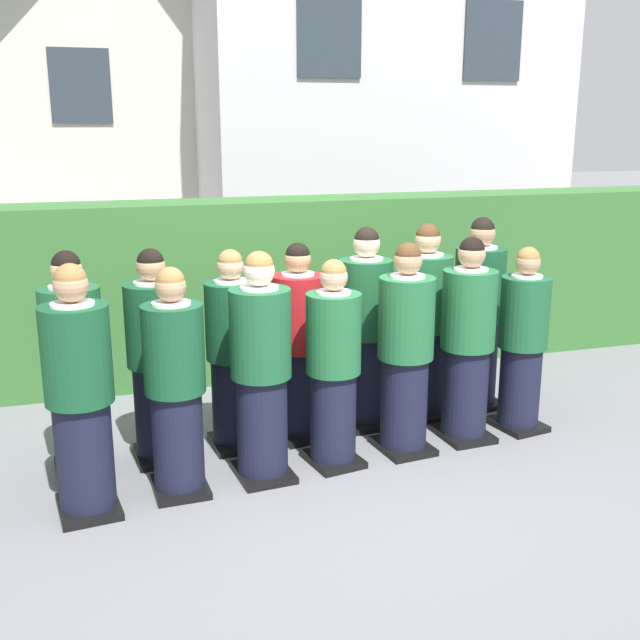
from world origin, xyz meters
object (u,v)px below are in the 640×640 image
Objects in this scene: student_front_row_3 at (333,369)px; student_rear_row_1 at (156,361)px; student_front_row_1 at (175,388)px; student_front_row_2 at (261,373)px; student_rear_row_2 at (233,355)px; student_rear_row_6 at (478,318)px; student_rear_row_5 at (425,326)px; student_front_row_6 at (522,344)px; student_rear_row_4 at (365,333)px; student_front_row_5 at (467,345)px; student_rear_row_0 at (75,370)px; student_front_row_4 at (405,354)px; student_in_red_blazer at (298,347)px; student_front_row_0 at (80,398)px.

student_front_row_3 is 1.33m from student_rear_row_1.
student_front_row_2 is at bearing 4.90° from student_front_row_1.
student_rear_row_6 is at bearing 6.76° from student_rear_row_2.
student_front_row_2 is 0.57m from student_front_row_3.
student_rear_row_5 is (2.30, 0.22, 0.03)m from student_rear_row_1.
student_rear_row_1 is (-0.07, 0.59, 0.02)m from student_front_row_1.
student_front_row_3 reaches higher than student_front_row_6.
student_rear_row_6 reaches higher than student_rear_row_4.
student_front_row_5 reaches higher than student_front_row_1.
student_front_row_5 is 0.98× the size of student_rear_row_4.
student_front_row_3 is at bearing -146.61° from student_rear_row_5.
student_front_row_1 is 0.61m from student_front_row_2.
student_rear_row_2 is (1.18, 0.13, -0.03)m from student_rear_row_0.
student_front_row_3 is at bearing -12.54° from student_rear_row_0.
student_front_row_4 is 1.04× the size of student_rear_row_2.
student_front_row_4 is 1.34m from student_rear_row_2.
student_front_row_4 is at bearing -20.53° from student_rear_row_2.
student_rear_row_0 is 1.73m from student_in_red_blazer.
student_front_row_1 is 2.95m from student_rear_row_6.
student_in_red_blazer is (-0.11, 0.57, 0.02)m from student_front_row_3.
student_rear_row_2 is at bearing 171.79° from student_front_row_6.
student_front_row_2 reaches higher than student_in_red_blazer.
student_front_row_4 is at bearing 6.32° from student_front_row_2.
student_front_row_6 is (1.71, 0.19, -0.01)m from student_front_row_3.
student_front_row_3 is at bearing -172.88° from student_front_row_5.
student_rear_row_2 is at bearing 51.31° from student_front_row_1.
student_front_row_2 is at bearing -38.22° from student_rear_row_1.
student_front_row_2 is 1.08× the size of student_front_row_6.
student_front_row_1 is at bearing -159.94° from student_rear_row_5.
student_front_row_0 reaches higher than student_front_row_3.
student_front_row_4 is at bearing -7.99° from student_rear_row_0.
student_rear_row_0 is 0.96× the size of student_rear_row_6.
student_rear_row_5 is at bearing 54.33° from student_front_row_4.
student_front_row_4 is 0.96× the size of student_rear_row_6.
student_front_row_4 is at bearing -173.36° from student_front_row_6.
student_front_row_4 is 1.03× the size of student_in_red_blazer.
student_rear_row_4 is at bearing 8.59° from student_in_red_blazer.
student_front_row_3 is at bearing 7.37° from student_front_row_0.
student_front_row_5 is 1.87m from student_rear_row_2.
student_front_row_2 is at bearing -173.49° from student_front_row_3.
student_front_row_5 is at bearing -37.19° from student_rear_row_4.
student_front_row_0 is 1.01× the size of student_front_row_4.
student_rear_row_1 is at bearing 97.07° from student_front_row_1.
student_rear_row_6 is (3.46, 0.40, 0.03)m from student_rear_row_0.
student_rear_row_2 is at bearing -173.24° from student_rear_row_6.
student_front_row_3 is at bearing 6.51° from student_front_row_2.
student_front_row_5 is 3.02m from student_rear_row_0.
student_front_row_2 is 1.00× the size of student_rear_row_0.
student_rear_row_2 is at bearing 33.88° from student_front_row_0.
student_rear_row_6 is at bearing 26.30° from student_front_row_3.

